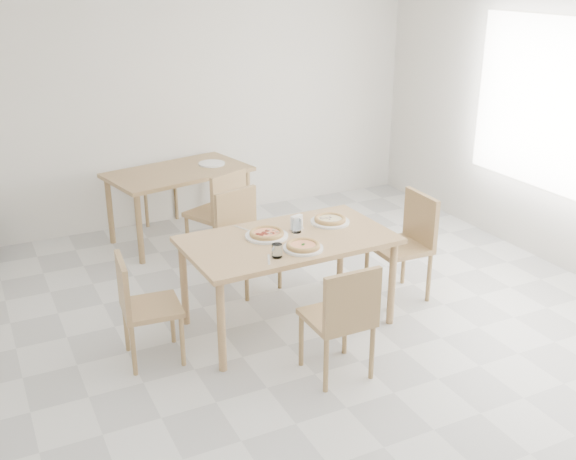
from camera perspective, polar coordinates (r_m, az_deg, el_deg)
name	(u,v)px	position (r m, az deg, el deg)	size (l,w,h in m)	color
main_table	(288,247)	(5.24, 0.00, -1.43)	(1.63, 0.95, 0.75)	tan
chair_south	(343,314)	(4.63, 4.68, -7.13)	(0.43, 0.43, 0.86)	#A37F51
chair_north	(244,232)	(5.98, -3.74, -0.20)	(0.53, 0.53, 0.88)	#A37F51
chair_west	(140,302)	(4.94, -12.42, -5.98)	(0.44, 0.44, 0.82)	#A37F51
chair_east	(408,238)	(5.87, 10.12, -0.69)	(0.47, 0.47, 0.92)	#A37F51
plate_margherita	(303,248)	(5.00, 1.29, -1.55)	(0.30, 0.30, 0.02)	white
plate_mushroom	(330,222)	(5.52, 3.58, 0.71)	(0.32, 0.32, 0.02)	white
plate_pepperoni	(267,236)	(5.23, -1.82, -0.49)	(0.33, 0.33, 0.02)	white
pizza_margherita	(303,245)	(4.99, 1.29, -1.31)	(0.33, 0.33, 0.03)	#ECBF6F
pizza_mushroom	(330,219)	(5.51, 3.58, 0.93)	(0.30, 0.30, 0.03)	#ECBF6F
pizza_pepperoni	(267,233)	(5.22, -1.82, -0.25)	(0.35, 0.35, 0.03)	#ECBF6F
tumbler_a	(277,251)	(4.85, -0.95, -1.76)	(0.08, 0.08, 0.10)	white
tumbler_b	(296,226)	(5.30, 0.72, 0.35)	(0.08, 0.08, 0.10)	white
napkin_holder	(297,223)	(5.34, 0.73, 0.58)	(0.12, 0.09, 0.12)	silver
fork_a	(242,228)	(5.40, -3.93, 0.13)	(0.01, 0.17, 0.01)	silver
fork_b	(269,260)	(4.82, -1.63, -2.54)	(0.01, 0.18, 0.01)	silver
second_table	(178,179)	(7.07, -9.27, 4.31)	(1.55, 1.08, 0.75)	#A37F51
chair_back_s	(220,209)	(6.52, -5.75, 1.79)	(0.60, 0.60, 0.91)	#A37F51
chair_back_n	(147,173)	(7.82, -11.85, 4.76)	(0.54, 0.54, 0.90)	#A37F51
plate_empty	(212,164)	(7.21, -6.47, 5.61)	(0.28, 0.28, 0.02)	white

